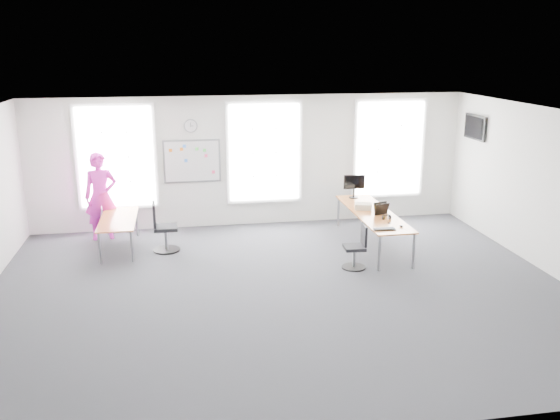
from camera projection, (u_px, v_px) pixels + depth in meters
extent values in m
plane|color=#2B2B31|center=(282.00, 290.00, 10.23)|extent=(10.00, 10.00, 0.00)
plane|color=silver|center=(282.00, 116.00, 9.42)|extent=(10.00, 10.00, 0.00)
plane|color=white|center=(251.00, 161.00, 13.62)|extent=(10.00, 0.00, 10.00)
plane|color=white|center=(351.00, 309.00, 6.03)|extent=(10.00, 0.00, 10.00)
plane|color=white|center=(555.00, 194.00, 10.66)|extent=(0.00, 10.00, 10.00)
cube|color=white|center=(116.00, 157.00, 13.04)|extent=(1.60, 0.06, 2.20)
cube|color=white|center=(264.00, 152.00, 13.58)|extent=(1.60, 0.06, 2.20)
cube|color=white|center=(389.00, 149.00, 14.08)|extent=(1.60, 0.06, 2.20)
cube|color=#CC7234|center=(373.00, 213.00, 12.33)|extent=(0.79, 2.98, 0.03)
cylinder|color=gray|center=(379.00, 253.00, 11.01)|extent=(0.05, 0.05, 0.69)
cylinder|color=gray|center=(414.00, 251.00, 11.13)|extent=(0.05, 0.05, 0.69)
cylinder|color=gray|center=(338.00, 212.00, 13.72)|extent=(0.05, 0.05, 0.69)
cylinder|color=gray|center=(366.00, 211.00, 13.84)|extent=(0.05, 0.05, 0.69)
cube|color=#CC7234|center=(118.00, 219.00, 12.13)|extent=(0.72, 1.80, 0.03)
cylinder|color=gray|center=(100.00, 248.00, 11.37)|extent=(0.05, 0.05, 0.63)
cylinder|color=gray|center=(132.00, 247.00, 11.47)|extent=(0.05, 0.05, 0.63)
cylinder|color=gray|center=(109.00, 223.00, 12.97)|extent=(0.05, 0.05, 0.63)
cylinder|color=gray|center=(137.00, 222.00, 13.07)|extent=(0.05, 0.05, 0.63)
cylinder|color=black|center=(354.00, 267.00, 11.25)|extent=(0.45, 0.45, 0.03)
cylinder|color=gray|center=(354.00, 257.00, 11.19)|extent=(0.05, 0.05, 0.37)
cube|color=black|center=(354.00, 247.00, 11.14)|extent=(0.41, 0.41, 0.06)
cube|color=black|center=(364.00, 235.00, 11.09)|extent=(0.07, 0.37, 0.39)
cylinder|color=black|center=(167.00, 250.00, 12.19)|extent=(0.55, 0.55, 0.03)
cylinder|color=gray|center=(166.00, 239.00, 12.12)|extent=(0.06, 0.06, 0.44)
cube|color=black|center=(166.00, 228.00, 12.06)|extent=(0.48, 0.48, 0.07)
cube|color=black|center=(154.00, 214.00, 11.93)|extent=(0.07, 0.45, 0.47)
imported|color=#F129C7|center=(101.00, 196.00, 12.72)|extent=(0.75, 0.55, 1.89)
cube|color=silver|center=(192.00, 161.00, 13.35)|extent=(1.20, 0.03, 0.90)
cylinder|color=gray|center=(191.00, 126.00, 13.13)|extent=(0.30, 0.04, 0.30)
cube|color=black|center=(475.00, 127.00, 13.28)|extent=(0.06, 0.90, 0.55)
cube|color=black|center=(385.00, 229.00, 11.17)|extent=(0.43, 0.21, 0.02)
ellipsoid|color=black|center=(401.00, 226.00, 11.32)|extent=(0.07, 0.11, 0.04)
cylinder|color=black|center=(389.00, 223.00, 11.56)|extent=(0.08, 0.08, 0.01)
cylinder|color=black|center=(383.00, 218.00, 11.79)|extent=(0.04, 0.09, 0.09)
cylinder|color=black|center=(390.00, 217.00, 11.81)|extent=(0.04, 0.09, 0.09)
cylinder|color=gold|center=(383.00, 218.00, 11.79)|extent=(0.01, 0.09, 0.09)
cube|color=black|center=(387.00, 215.00, 11.79)|extent=(0.15, 0.02, 0.01)
cube|color=black|center=(381.00, 208.00, 12.15)|extent=(0.32, 0.15, 0.26)
cube|color=#FE8800|center=(382.00, 209.00, 12.09)|extent=(0.31, 0.16, 0.23)
cube|color=black|center=(382.00, 209.00, 12.07)|extent=(0.32, 0.17, 0.25)
cube|color=beige|center=(363.00, 206.00, 12.54)|extent=(0.41, 0.35, 0.12)
cylinder|color=black|center=(354.00, 197.00, 13.47)|extent=(0.20, 0.20, 0.02)
cylinder|color=black|center=(354.00, 193.00, 13.44)|extent=(0.04, 0.04, 0.20)
cube|color=black|center=(354.00, 182.00, 13.36)|extent=(0.48, 0.07, 0.32)
cube|color=black|center=(355.00, 182.00, 13.34)|extent=(0.45, 0.04, 0.29)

